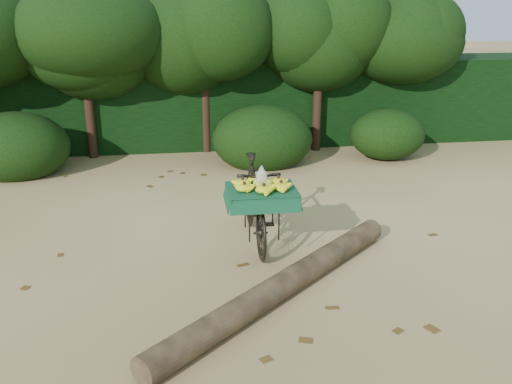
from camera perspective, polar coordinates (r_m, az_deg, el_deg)
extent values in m
plane|color=tan|center=(6.37, -6.53, -8.26)|extent=(80.00, 80.00, 0.00)
imported|color=black|center=(6.88, -0.14, -1.01)|extent=(0.54, 1.84, 1.10)
cube|color=black|center=(6.20, 0.60, 0.17)|extent=(0.40, 0.49, 0.03)
cube|color=#15512F|center=(6.19, 0.60, 0.33)|extent=(0.80, 0.67, 0.01)
ellipsoid|color=#9CA929|center=(6.19, 1.30, 0.86)|extent=(0.11, 0.08, 0.12)
ellipsoid|color=#9CA929|center=(6.22, 0.17, 0.98)|extent=(0.11, 0.08, 0.12)
ellipsoid|color=#9CA929|center=(6.12, 0.32, 0.65)|extent=(0.11, 0.08, 0.12)
cylinder|color=#EAE5C6|center=(6.17, 0.59, 1.32)|extent=(0.13, 0.13, 0.16)
cylinder|color=brown|center=(5.78, 3.04, -9.63)|extent=(3.03, 2.74, 0.28)
cube|color=black|center=(12.13, -7.95, 9.31)|extent=(26.00, 1.80, 1.80)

